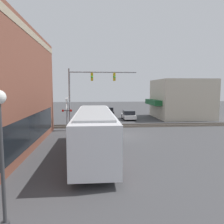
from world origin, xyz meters
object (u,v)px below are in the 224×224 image
(streetlamp, at_px, (1,151))
(parked_car_black, at_px, (108,112))
(city_bus, at_px, (94,130))
(crossing_signal, at_px, (67,111))
(pedestrian_near_bus, at_px, (118,137))
(pedestrian_at_crossing, at_px, (77,122))
(parked_car_white, at_px, (129,115))

(streetlamp, bearing_deg, parked_car_black, -9.66)
(city_bus, height_order, streetlamp, streetlamp)
(city_bus, relative_size, crossing_signal, 3.09)
(crossing_signal, bearing_deg, streetlamp, -179.47)
(city_bus, distance_m, crossing_signal, 10.06)
(crossing_signal, bearing_deg, parked_car_black, -21.94)
(city_bus, bearing_deg, pedestrian_near_bus, -50.02)
(pedestrian_at_crossing, bearing_deg, pedestrian_near_bus, -155.49)
(parked_car_white, distance_m, pedestrian_near_bus, 16.77)
(city_bus, relative_size, pedestrian_at_crossing, 7.03)
(parked_car_white, xyz_separation_m, pedestrian_at_crossing, (-7.88, 7.40, 0.18))
(streetlamp, bearing_deg, pedestrian_near_bus, -24.97)
(streetlamp, distance_m, pedestrian_at_crossing, 18.90)
(parked_car_black, height_order, pedestrian_near_bus, pedestrian_near_bus)
(crossing_signal, relative_size, parked_car_black, 0.88)
(streetlamp, distance_m, pedestrian_near_bus, 11.48)
(pedestrian_at_crossing, bearing_deg, city_bus, -168.77)
(streetlamp, bearing_deg, parked_car_white, -17.31)
(crossing_signal, relative_size, pedestrian_near_bus, 2.07)
(parked_car_black, distance_m, pedestrian_at_crossing, 14.33)
(streetlamp, xyz_separation_m, parked_car_black, (32.34, -5.51, -2.12))
(parked_car_black, xyz_separation_m, pedestrian_at_crossing, (-13.57, 4.60, 0.15))
(crossing_signal, distance_m, pedestrian_near_bus, 9.49)
(city_bus, relative_size, parked_car_white, 2.76)
(pedestrian_near_bus, bearing_deg, pedestrian_at_crossing, 24.51)
(streetlamp, relative_size, pedestrian_at_crossing, 2.83)
(city_bus, relative_size, streetlamp, 2.49)
(parked_car_black, height_order, pedestrian_at_crossing, pedestrian_at_crossing)
(city_bus, relative_size, pedestrian_near_bus, 6.39)
(city_bus, xyz_separation_m, crossing_signal, (9.56, 3.07, 0.52))
(city_bus, distance_m, pedestrian_near_bus, 2.59)
(crossing_signal, height_order, parked_car_black, crossing_signal)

